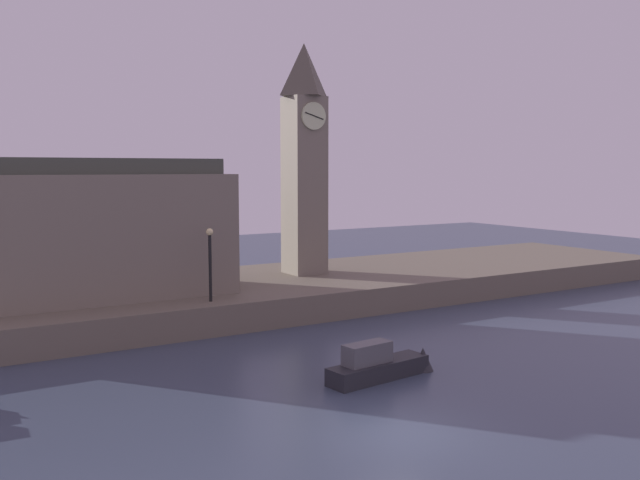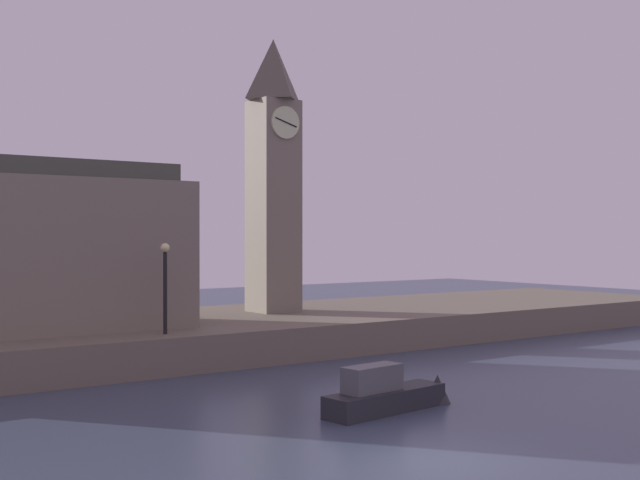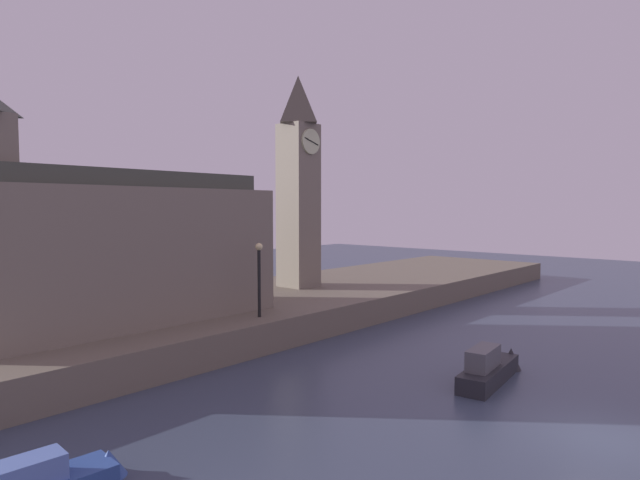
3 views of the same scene
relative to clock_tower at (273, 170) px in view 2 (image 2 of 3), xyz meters
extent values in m
plane|color=#384256|center=(-8.80, -20.98, -8.80)|extent=(120.00, 120.00, 0.00)
cube|color=#6B6051|center=(-8.80, -0.98, -8.05)|extent=(70.00, 12.00, 1.50)
cube|color=slate|center=(0.00, 0.01, -1.86)|extent=(2.16, 2.16, 10.88)
cylinder|color=beige|center=(0.00, -1.14, 2.35)|extent=(1.64, 0.12, 1.64)
cube|color=black|center=(0.00, -1.21, 2.35)|extent=(1.28, 0.04, 0.43)
pyramid|color=#554E43|center=(0.00, 0.01, 5.18)|extent=(2.38, 2.38, 3.20)
cube|color=slate|center=(-13.36, -1.56, -4.19)|extent=(13.89, 5.53, 6.23)
cube|color=#42473D|center=(-13.36, -1.56, -0.67)|extent=(13.20, 3.32, 0.80)
cylinder|color=black|center=(-8.60, -5.63, -5.67)|extent=(0.16, 0.16, 3.26)
sphere|color=#F2E099|center=(-8.60, -5.63, -3.86)|extent=(0.36, 0.36, 0.36)
cube|color=#232328|center=(-6.13, -16.25, -8.46)|extent=(4.48, 1.63, 0.68)
cube|color=#515156|center=(-6.65, -16.25, -7.72)|extent=(2.04, 1.01, 0.79)
cone|color=#232328|center=(-3.94, -16.25, -8.42)|extent=(1.12, 1.12, 1.09)
camera|label=1|loc=(-21.41, -37.07, -0.77)|focal=38.78mm
camera|label=2|loc=(-21.97, -35.05, -3.42)|focal=44.92mm
camera|label=3|loc=(-25.79, -24.90, -1.96)|focal=29.86mm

